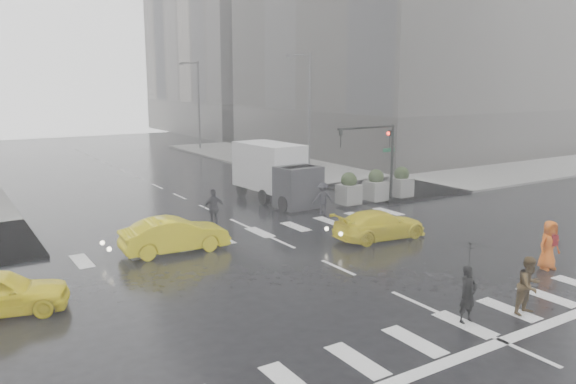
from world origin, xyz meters
TOP-DOWN VIEW (x-y plane):
  - ground at (0.00, 0.00)m, footprint 120.00×120.00m
  - sidewalk_ne at (19.50, 17.50)m, footprint 35.00×35.00m
  - building_ne_far at (29.00, 56.00)m, footprint 26.05×26.05m
  - road_markings at (0.00, 0.00)m, footprint 18.00×48.00m
  - traffic_signal_pole at (9.01, 8.01)m, footprint 4.45×0.42m
  - street_lamp_near at (10.87, 18.00)m, footprint 2.15×0.22m
  - street_lamp_far at (10.87, 38.00)m, footprint 2.15×0.22m
  - planter_west at (7.00, 8.20)m, footprint 1.10×1.10m
  - planter_mid at (9.00, 8.20)m, footprint 1.10×1.10m
  - planter_east at (11.00, 8.20)m, footprint 1.10×1.10m
  - pedestrian_black at (0.17, -5.92)m, footprint 0.98×0.99m
  - pedestrian_brown at (2.21, -6.49)m, footprint 0.87×0.68m
  - pedestrian_orange at (6.54, -4.32)m, footprint 0.99×0.73m
  - pedestrian_far_a at (-1.39, 7.99)m, footprint 1.14×0.74m
  - pedestrian_far_b at (4.65, 7.42)m, footprint 1.26×1.04m
  - taxi_mid at (-4.45, 5.20)m, footprint 4.45×1.78m
  - taxi_rear at (4.00, 2.20)m, footprint 4.00×2.06m
  - box_truck at (4.22, 11.43)m, footprint 2.37×6.32m

SIDE VIEW (x-z plane):
  - ground at x=0.00m, z-range 0.00..0.00m
  - road_markings at x=0.00m, z-range 0.00..0.01m
  - sidewalk_ne at x=19.50m, z-range 0.00..0.15m
  - taxi_rear at x=4.00m, z-range 0.00..1.28m
  - taxi_mid at x=-4.45m, z-range 0.00..1.44m
  - pedestrian_far_b at x=4.65m, z-range 0.00..1.70m
  - pedestrian_brown at x=2.21m, z-range 0.00..1.79m
  - pedestrian_orange at x=6.54m, z-range 0.00..1.86m
  - pedestrian_far_a at x=-1.39m, z-range 0.00..1.87m
  - planter_west at x=7.00m, z-range 0.08..1.88m
  - planter_mid at x=9.00m, z-range 0.08..1.88m
  - planter_east at x=11.00m, z-range 0.08..1.88m
  - pedestrian_black at x=0.17m, z-range 0.39..2.82m
  - box_truck at x=4.22m, z-range 0.11..3.47m
  - traffic_signal_pole at x=9.01m, z-range 0.97..5.47m
  - street_lamp_near at x=10.87m, z-range 0.45..9.45m
  - street_lamp_far at x=10.87m, z-range 0.45..9.45m
  - building_ne_far at x=29.00m, z-range -1.73..34.27m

